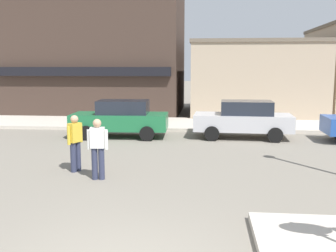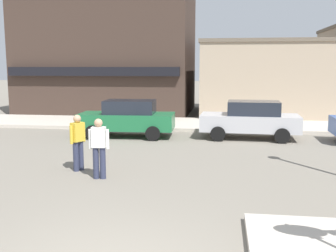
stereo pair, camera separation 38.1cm
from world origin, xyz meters
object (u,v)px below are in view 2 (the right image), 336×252
at_px(pedestrian_crossing_near, 99,147).
at_px(pedestrian_crossing_far, 78,141).
at_px(parked_car_second, 250,119).
at_px(parked_car_nearest, 127,118).

distance_m(pedestrian_crossing_near, pedestrian_crossing_far, 1.12).
xyz_separation_m(pedestrian_crossing_near, pedestrian_crossing_far, (-0.85, 0.72, 0.00)).
distance_m(parked_car_second, pedestrian_crossing_near, 7.90).
bearing_deg(pedestrian_crossing_near, parked_car_nearest, 97.14).
relative_size(pedestrian_crossing_near, pedestrian_crossing_far, 1.00).
height_order(pedestrian_crossing_near, pedestrian_crossing_far, same).
bearing_deg(pedestrian_crossing_near, pedestrian_crossing_far, 139.80).
height_order(parked_car_nearest, pedestrian_crossing_far, pedestrian_crossing_far).
xyz_separation_m(parked_car_second, pedestrian_crossing_near, (-4.35, -6.59, 0.06)).
xyz_separation_m(parked_car_nearest, pedestrian_crossing_far, (-0.06, -5.60, 0.06)).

